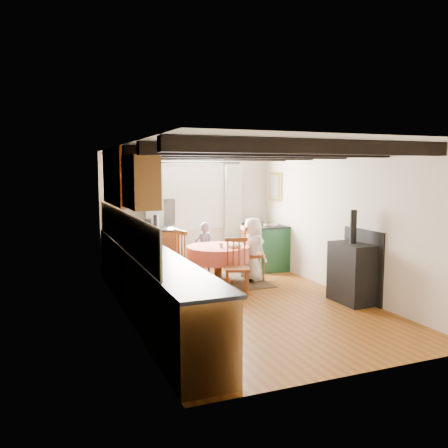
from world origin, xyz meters
name	(u,v)px	position (x,y,z in m)	size (l,w,h in m)	color
floor	(243,303)	(0.00, 0.00, 0.00)	(3.60, 5.50, 0.00)	brown
ceiling	(244,147)	(0.00, 0.00, 2.40)	(3.60, 5.50, 0.00)	white
wall_back	(189,211)	(0.00, 2.75, 1.20)	(3.60, 0.00, 2.40)	silver
wall_front	(359,258)	(0.00, -2.75, 1.20)	(3.60, 0.00, 2.40)	silver
wall_left	(125,232)	(-1.80, 0.00, 1.20)	(0.00, 5.50, 2.40)	silver
wall_right	(342,222)	(1.80, 0.00, 1.20)	(0.00, 5.50, 2.40)	silver
beam_a	(319,147)	(0.00, -2.00, 2.31)	(3.60, 0.16, 0.16)	black
beam_b	(276,150)	(0.00, -1.00, 2.31)	(3.60, 0.16, 0.16)	black
beam_c	(244,153)	(0.00, 0.00, 2.31)	(3.60, 0.16, 0.16)	black
beam_d	(220,155)	(0.00, 1.00, 2.31)	(3.60, 0.16, 0.16)	black
beam_e	(200,156)	(0.00, 2.00, 2.31)	(3.60, 0.16, 0.16)	black
splash_left	(123,230)	(-1.78, 0.30, 1.20)	(0.02, 4.50, 0.55)	beige
splash_back	(141,213)	(-1.00, 2.73, 1.20)	(1.40, 0.02, 0.55)	beige
base_cabinet_left	(147,284)	(-1.50, 0.00, 0.44)	(0.60, 5.30, 0.88)	brown
base_cabinet_back	(142,253)	(-1.05, 2.45, 0.44)	(1.30, 0.60, 0.88)	brown
worktop_left	(148,252)	(-1.48, 0.00, 0.90)	(0.64, 5.30, 0.04)	black
worktop_back	(142,230)	(-1.05, 2.43, 0.90)	(1.30, 0.64, 0.04)	black
wall_cabinet_glass	(121,177)	(-1.63, 1.20, 1.95)	(0.34, 1.80, 0.90)	brown
wall_cabinet_solid	(141,182)	(-1.63, -0.30, 1.90)	(0.34, 0.90, 0.70)	brown
window_frame	(194,192)	(0.10, 2.73, 1.60)	(1.34, 0.03, 1.54)	white
window_pane	(193,192)	(0.10, 2.74, 1.60)	(1.20, 0.01, 1.40)	white
curtain_left	(154,218)	(-0.75, 2.65, 1.10)	(0.35, 0.10, 2.10)	silver
curtain_right	(233,215)	(0.95, 2.65, 1.10)	(0.35, 0.10, 2.10)	silver
curtain_rod	(195,163)	(0.10, 2.65, 2.20)	(0.03, 0.03, 2.00)	black
wall_picture	(275,187)	(1.77, 2.30, 1.70)	(0.04, 0.50, 0.60)	gold
wall_plate	(236,187)	(1.05, 2.72, 1.70)	(0.30, 0.30, 0.02)	silver
rug	(218,283)	(0.09, 1.32, 0.01)	(1.75, 1.36, 0.01)	#402E21
dining_table	(218,265)	(0.09, 1.32, 0.34)	(1.14, 1.14, 0.68)	#CB6658
chair_near	(237,267)	(0.12, 0.51, 0.47)	(0.40, 0.42, 0.93)	brown
chair_left	(172,259)	(-0.78, 1.31, 0.51)	(0.43, 0.46, 1.01)	brown
chair_right	(253,253)	(0.81, 1.36, 0.51)	(0.44, 0.46, 1.02)	brown
aga_range	(265,246)	(1.47, 2.17, 0.47)	(0.66, 1.02, 0.94)	#174427
cast_iron_stove	(352,257)	(1.58, -0.59, 0.72)	(0.43, 0.72, 1.45)	black
child_far	(204,249)	(0.08, 2.06, 0.52)	(0.38, 0.25, 1.05)	#4E5269
child_right	(253,249)	(0.77, 1.29, 0.59)	(0.58, 0.38, 1.18)	white
bowl_a	(233,246)	(0.28, 1.06, 0.71)	(0.23, 0.23, 0.06)	silver
bowl_b	(237,246)	(0.34, 1.04, 0.72)	(0.20, 0.20, 0.06)	silver
cup	(221,245)	(0.09, 1.15, 0.73)	(0.09, 0.09, 0.08)	silver
canister_tall	(124,224)	(-1.40, 2.41, 1.05)	(0.15, 0.15, 0.25)	#262628
canister_wide	(147,224)	(-0.93, 2.53, 1.01)	(0.16, 0.16, 0.18)	#262628
canister_slim	(156,221)	(-0.76, 2.47, 1.05)	(0.09, 0.09, 0.26)	#262628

